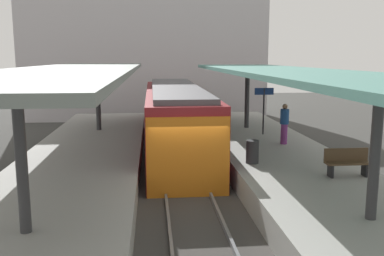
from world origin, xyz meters
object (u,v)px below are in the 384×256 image
(passenger_near_bench, at_px, (284,123))
(platform_bench, at_px, (347,161))
(litter_bin, at_px, (252,152))
(commuter_train, at_px, (176,119))
(platform_sign, at_px, (264,100))

(passenger_near_bench, bearing_deg, platform_bench, -85.14)
(passenger_near_bench, bearing_deg, litter_bin, -124.55)
(commuter_train, bearing_deg, platform_sign, -6.51)
(platform_sign, xyz_separation_m, passenger_near_bench, (0.29, -2.28, -0.74))
(commuter_train, height_order, passenger_near_bench, commuter_train)
(commuter_train, xyz_separation_m, passenger_near_bench, (4.43, -2.75, 0.16))
(commuter_train, distance_m, passenger_near_bench, 5.22)
(commuter_train, relative_size, platform_bench, 9.85)
(commuter_train, xyz_separation_m, platform_sign, (4.14, -0.47, 0.90))
(commuter_train, distance_m, platform_sign, 4.27)
(platform_bench, distance_m, passenger_near_bench, 4.96)
(platform_sign, bearing_deg, platform_bench, -84.41)
(platform_sign, bearing_deg, passenger_near_bench, -82.85)
(litter_bin, distance_m, passenger_near_bench, 3.75)
(platform_bench, relative_size, passenger_near_bench, 0.82)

